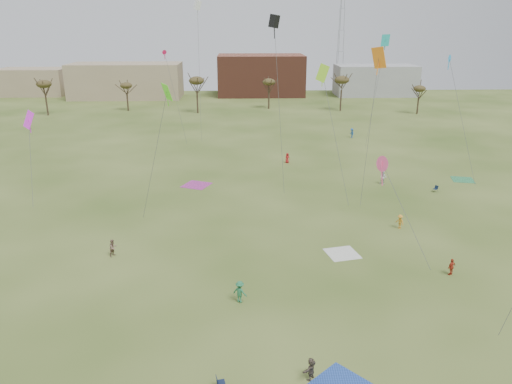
{
  "coord_description": "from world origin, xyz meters",
  "views": [
    {
      "loc": [
        -1.48,
        -33.55,
        21.35
      ],
      "look_at": [
        0.0,
        12.0,
        5.5
      ],
      "focal_mm": 34.34,
      "sensor_mm": 36.0,
      "label": 1
    }
  ],
  "objects_px": {
    "flyer_near_center": "(240,292)",
    "radio_tower": "(341,29)",
    "camp_chair_center": "(221,384)",
    "camp_chair_right": "(435,190)",
    "spectator_fore_a": "(452,267)"
  },
  "relations": [
    {
      "from": "spectator_fore_a",
      "to": "camp_chair_center",
      "type": "xyz_separation_m",
      "value": [
        -20.03,
        -13.67,
        -0.52
      ]
    },
    {
      "from": "flyer_near_center",
      "to": "radio_tower",
      "type": "height_order",
      "value": "radio_tower"
    },
    {
      "from": "spectator_fore_a",
      "to": "camp_chair_right",
      "type": "xyz_separation_m",
      "value": [
        7.15,
        22.34,
        -0.52
      ]
    },
    {
      "from": "radio_tower",
      "to": "flyer_near_center",
      "type": "bearing_deg",
      "value": -104.3
    },
    {
      "from": "spectator_fore_a",
      "to": "camp_chair_center",
      "type": "distance_m",
      "value": 24.26
    },
    {
      "from": "flyer_near_center",
      "to": "camp_chair_center",
      "type": "relative_size",
      "value": 2.13
    },
    {
      "from": "spectator_fore_a",
      "to": "radio_tower",
      "type": "relative_size",
      "value": 0.04
    },
    {
      "from": "camp_chair_center",
      "to": "radio_tower",
      "type": "height_order",
      "value": "radio_tower"
    },
    {
      "from": "camp_chair_center",
      "to": "spectator_fore_a",
      "type": "bearing_deg",
      "value": -67.63
    },
    {
      "from": "camp_chair_center",
      "to": "camp_chair_right",
      "type": "distance_m",
      "value": 45.12
    },
    {
      "from": "camp_chair_right",
      "to": "radio_tower",
      "type": "distance_m",
      "value": 99.93
    },
    {
      "from": "flyer_near_center",
      "to": "camp_chair_right",
      "type": "relative_size",
      "value": 2.13
    },
    {
      "from": "spectator_fore_a",
      "to": "radio_tower",
      "type": "height_order",
      "value": "radio_tower"
    },
    {
      "from": "radio_tower",
      "to": "camp_chair_right",
      "type": "bearing_deg",
      "value": -93.32
    },
    {
      "from": "camp_chair_center",
      "to": "radio_tower",
      "type": "xyz_separation_m",
      "value": [
        32.86,
        133.95,
        18.95
      ]
    }
  ]
}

